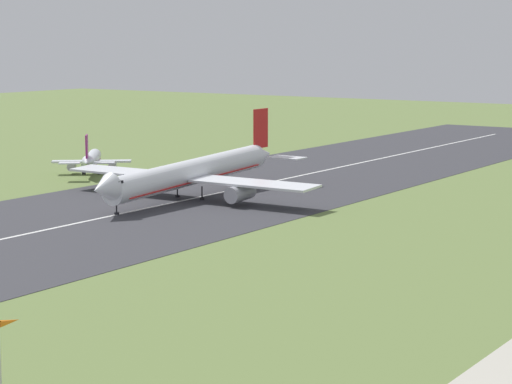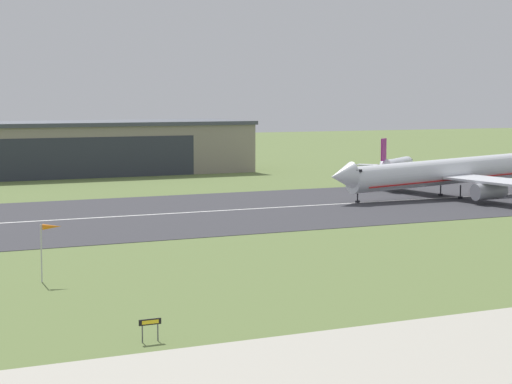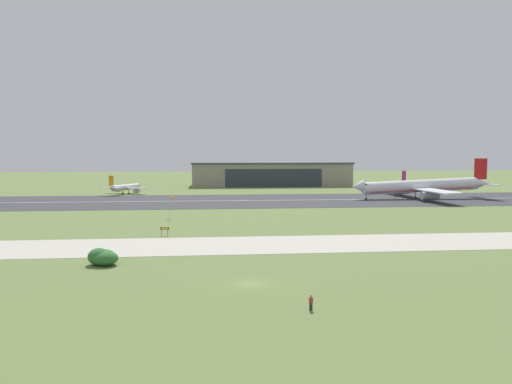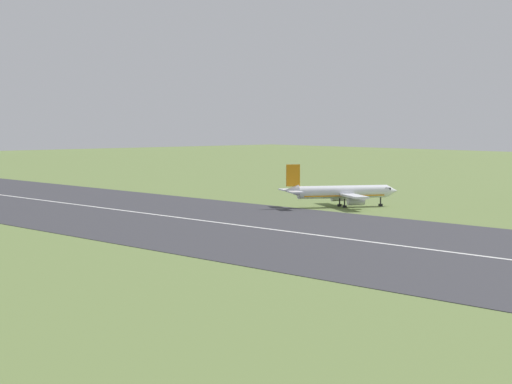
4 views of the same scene
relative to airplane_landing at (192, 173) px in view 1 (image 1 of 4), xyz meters
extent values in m
plane|color=olive|center=(-74.14, -58.07, -4.65)|extent=(743.35, 743.35, 0.00)
cylinder|color=silver|center=(-0.35, -0.01, 0.17)|extent=(44.12, 5.69, 6.36)
cone|color=silver|center=(-24.38, -0.57, 0.17)|extent=(4.48, 4.76, 4.82)
cone|color=silver|center=(24.38, 0.57, 1.01)|extent=(5.85, 4.33, 4.41)
cube|color=black|center=(-22.07, -0.51, 1.10)|extent=(1.21, 3.99, 0.48)
cube|color=red|center=(-0.35, -0.01, -1.11)|extent=(39.56, 5.35, 1.73)
cube|color=silver|center=(-1.56, 14.19, -0.65)|extent=(7.00, 23.93, 0.65)
cylinder|color=#A8A8B2|center=(-2.80, 12.26, -2.34)|extent=(6.23, 3.03, 3.12)
cube|color=silver|center=(-0.90, -14.25, -0.65)|extent=(7.00, 23.93, 0.65)
cylinder|color=#A8A8B2|center=(-2.23, -12.38, -2.34)|extent=(6.23, 3.03, 3.12)
cube|color=red|center=(23.54, 0.55, 6.46)|extent=(5.08, 0.40, 7.92)
cube|color=silver|center=(23.80, 6.45, 0.87)|extent=(4.60, 7.23, 0.24)
cube|color=silver|center=(24.07, -5.34, 0.87)|extent=(4.60, 7.23, 0.24)
cylinder|color=black|center=(-21.08, -0.49, -3.41)|extent=(0.24, 0.24, 2.49)
cylinder|color=black|center=(-21.08, -0.49, -4.43)|extent=(0.84, 0.84, 0.44)
cylinder|color=black|center=(-0.79, 2.78, -3.41)|extent=(0.24, 0.24, 2.49)
cylinder|color=black|center=(-0.79, 2.78, -4.43)|extent=(0.84, 0.84, 0.44)
cylinder|color=black|center=(-0.66, -2.81, -3.41)|extent=(0.24, 0.24, 2.49)
cylinder|color=black|center=(-0.66, -2.81, -4.43)|extent=(0.84, 0.84, 0.44)
cylinder|color=silver|center=(14.09, 38.21, -1.39)|extent=(14.75, 12.38, 2.81)
cone|color=silver|center=(21.60, 44.07, -1.39)|extent=(3.72, 3.77, 2.81)
cone|color=silver|center=(6.25, 32.09, -0.88)|extent=(4.21, 4.06, 2.52)
cube|color=black|center=(20.50, 43.22, -0.82)|extent=(2.33, 2.56, 0.44)
cube|color=#991E7A|center=(14.09, 38.21, -2.16)|extent=(13.36, 11.25, 0.20)
cube|color=silver|center=(17.39, 34.52, -1.88)|extent=(6.48, 7.24, 0.40)
cylinder|color=#A8A8B2|center=(17.47, 35.30, -3.00)|extent=(3.95, 3.62, 1.74)
cube|color=silver|center=(11.31, 42.31, -1.88)|extent=(6.48, 7.24, 0.40)
cylinder|color=#A8A8B2|center=(12.08, 42.20, -3.00)|extent=(3.95, 3.62, 1.74)
cube|color=#991E7A|center=(6.65, 32.40, 2.40)|extent=(2.58, 2.10, 4.77)
cube|color=silver|center=(8.52, 29.36, -0.96)|extent=(4.75, 5.03, 0.24)
cube|color=silver|center=(4.15, 34.95, -0.96)|extent=(4.75, 5.03, 0.24)
cylinder|color=black|center=(19.66, 42.56, -3.72)|extent=(0.24, 0.24, 1.86)
cylinder|color=black|center=(19.66, 42.56, -4.43)|extent=(0.84, 0.84, 0.44)
cylinder|color=black|center=(14.99, 36.78, -3.72)|extent=(0.24, 0.24, 1.86)
cylinder|color=black|center=(14.99, 36.78, -4.43)|extent=(0.84, 0.84, 0.44)
cylinder|color=black|center=(12.92, 39.43, -3.72)|extent=(0.24, 0.24, 1.86)
cylinder|color=black|center=(12.92, 39.43, -4.43)|extent=(0.84, 0.84, 0.44)
cylinder|color=#B7B7BC|center=(-89.13, -48.69, -1.77)|extent=(0.14, 0.14, 5.76)
cone|color=orange|center=(-88.09, -48.88, 0.86)|extent=(1.90, 0.91, 0.60)
camera|label=1|loc=(-143.23, -110.84, 24.02)|focal=70.00mm
camera|label=2|loc=(-114.42, -145.06, 13.62)|focal=70.00mm
camera|label=3|loc=(-79.82, -178.17, 11.89)|focal=35.00mm
camera|label=4|loc=(16.42, -99.16, 12.07)|focal=70.00mm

